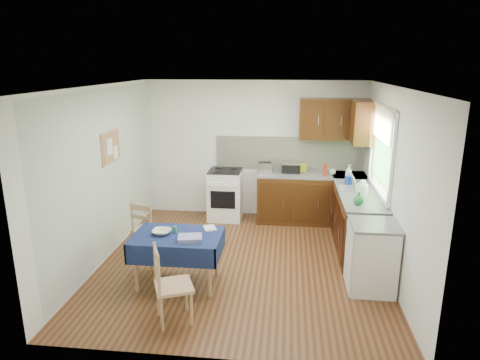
# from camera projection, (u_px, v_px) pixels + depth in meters

# --- Properties ---
(floor) EXTENTS (4.20, 4.20, 0.00)m
(floor) POSITION_uv_depth(u_px,v_px,m) (242.00, 262.00, 6.19)
(floor) COLOR #4D2414
(floor) RESTS_ON ground
(ceiling) EXTENTS (4.00, 4.20, 0.02)m
(ceiling) POSITION_uv_depth(u_px,v_px,m) (242.00, 86.00, 5.53)
(ceiling) COLOR white
(ceiling) RESTS_ON wall_back
(wall_back) EXTENTS (4.00, 0.02, 2.50)m
(wall_back) POSITION_uv_depth(u_px,v_px,m) (254.00, 149.00, 7.87)
(wall_back) COLOR white
(wall_back) RESTS_ON ground
(wall_front) EXTENTS (4.00, 0.02, 2.50)m
(wall_front) POSITION_uv_depth(u_px,v_px,m) (217.00, 240.00, 3.85)
(wall_front) COLOR white
(wall_front) RESTS_ON ground
(wall_left) EXTENTS (0.02, 4.20, 2.50)m
(wall_left) POSITION_uv_depth(u_px,v_px,m) (102.00, 175.00, 6.07)
(wall_left) COLOR silver
(wall_left) RESTS_ON ground
(wall_right) EXTENTS (0.02, 4.20, 2.50)m
(wall_right) POSITION_uv_depth(u_px,v_px,m) (392.00, 184.00, 5.64)
(wall_right) COLOR white
(wall_right) RESTS_ON ground
(base_cabinets) EXTENTS (1.90, 2.30, 0.86)m
(base_cabinets) POSITION_uv_depth(u_px,v_px,m) (331.00, 209.00, 7.13)
(base_cabinets) COLOR #321408
(base_cabinets) RESTS_ON ground
(worktop_back) EXTENTS (1.90, 0.60, 0.04)m
(worktop_back) POSITION_uv_depth(u_px,v_px,m) (312.00, 175.00, 7.57)
(worktop_back) COLOR slate
(worktop_back) RESTS_ON base_cabinets
(worktop_right) EXTENTS (0.60, 1.70, 0.04)m
(worktop_right) POSITION_uv_depth(u_px,v_px,m) (359.00, 195.00, 6.40)
(worktop_right) COLOR slate
(worktop_right) RESTS_ON base_cabinets
(worktop_corner) EXTENTS (0.60, 0.60, 0.04)m
(worktop_corner) POSITION_uv_depth(u_px,v_px,m) (349.00, 176.00, 7.50)
(worktop_corner) COLOR slate
(worktop_corner) RESTS_ON base_cabinets
(splashback) EXTENTS (2.70, 0.02, 0.60)m
(splashback) POSITION_uv_depth(u_px,v_px,m) (290.00, 153.00, 7.80)
(splashback) COLOR #F2E9CE
(splashback) RESTS_ON wall_back
(upper_cabinets) EXTENTS (1.20, 0.85, 0.70)m
(upper_cabinets) POSITION_uv_depth(u_px,v_px,m) (342.00, 120.00, 7.26)
(upper_cabinets) COLOR #321408
(upper_cabinets) RESTS_ON wall_back
(stove) EXTENTS (0.60, 0.61, 0.92)m
(stove) POSITION_uv_depth(u_px,v_px,m) (225.00, 194.00, 7.84)
(stove) COLOR white
(stove) RESTS_ON ground
(window) EXTENTS (0.04, 1.48, 1.26)m
(window) POSITION_uv_depth(u_px,v_px,m) (382.00, 144.00, 6.21)
(window) COLOR #275021
(window) RESTS_ON wall_right
(fridge) EXTENTS (0.58, 0.60, 0.89)m
(fridge) POSITION_uv_depth(u_px,v_px,m) (372.00, 257.00, 5.36)
(fridge) COLOR white
(fridge) RESTS_ON ground
(corkboard) EXTENTS (0.04, 0.62, 0.47)m
(corkboard) POSITION_uv_depth(u_px,v_px,m) (111.00, 147.00, 6.26)
(corkboard) COLOR tan
(corkboard) RESTS_ON wall_left
(dining_table) EXTENTS (1.12, 0.76, 0.68)m
(dining_table) POSITION_uv_depth(u_px,v_px,m) (177.00, 242.00, 5.47)
(dining_table) COLOR #101A40
(dining_table) RESTS_ON ground
(chair_far) EXTENTS (0.47, 0.47, 0.87)m
(chair_far) POSITION_uv_depth(u_px,v_px,m) (147.00, 227.00, 6.27)
(chair_far) COLOR tan
(chair_far) RESTS_ON ground
(chair_near) EXTENTS (0.52, 0.52, 0.90)m
(chair_near) POSITION_uv_depth(u_px,v_px,m) (169.00, 283.00, 4.67)
(chair_near) COLOR tan
(chair_near) RESTS_ON ground
(toaster) EXTENTS (0.26, 0.16, 0.20)m
(toaster) POSITION_uv_depth(u_px,v_px,m) (265.00, 167.00, 7.61)
(toaster) COLOR silver
(toaster) RESTS_ON worktop_back
(sandwich_press) EXTENTS (0.33, 0.28, 0.19)m
(sandwich_press) POSITION_uv_depth(u_px,v_px,m) (291.00, 167.00, 7.63)
(sandwich_press) COLOR black
(sandwich_press) RESTS_ON worktop_back
(sauce_bottle) EXTENTS (0.05, 0.05, 0.23)m
(sauce_bottle) POSITION_uv_depth(u_px,v_px,m) (325.00, 170.00, 7.36)
(sauce_bottle) COLOR red
(sauce_bottle) RESTS_ON worktop_back
(yellow_packet) EXTENTS (0.13, 0.11, 0.15)m
(yellow_packet) POSITION_uv_depth(u_px,v_px,m) (303.00, 168.00, 7.66)
(yellow_packet) COLOR gold
(yellow_packet) RESTS_ON worktop_back
(dish_rack) EXTENTS (0.45, 0.34, 0.21)m
(dish_rack) POSITION_uv_depth(u_px,v_px,m) (354.00, 188.00, 6.62)
(dish_rack) COLOR #97969C
(dish_rack) RESTS_ON worktop_right
(kettle) EXTENTS (0.16, 0.16, 0.27)m
(kettle) POSITION_uv_depth(u_px,v_px,m) (362.00, 190.00, 6.19)
(kettle) COLOR white
(kettle) RESTS_ON worktop_right
(cup) EXTENTS (0.14, 0.14, 0.09)m
(cup) POSITION_uv_depth(u_px,v_px,m) (332.00, 172.00, 7.47)
(cup) COLOR silver
(cup) RESTS_ON worktop_back
(soap_bottle_a) EXTENTS (0.16, 0.16, 0.29)m
(soap_bottle_a) POSITION_uv_depth(u_px,v_px,m) (349.00, 173.00, 6.99)
(soap_bottle_a) COLOR white
(soap_bottle_a) RESTS_ON worktop_right
(soap_bottle_b) EXTENTS (0.12, 0.12, 0.20)m
(soap_bottle_b) POSITION_uv_depth(u_px,v_px,m) (349.00, 179.00, 6.85)
(soap_bottle_b) COLOR #1F4AB7
(soap_bottle_b) RESTS_ON worktop_right
(soap_bottle_c) EXTENTS (0.18, 0.18, 0.18)m
(soap_bottle_c) POSITION_uv_depth(u_px,v_px,m) (359.00, 198.00, 5.88)
(soap_bottle_c) COLOR #227F3D
(soap_bottle_c) RESTS_ON worktop_right
(plate_bowl) EXTENTS (0.24, 0.24, 0.06)m
(plate_bowl) POSITION_uv_depth(u_px,v_px,m) (162.00, 232.00, 5.46)
(plate_bowl) COLOR beige
(plate_bowl) RESTS_ON dining_table
(book) EXTENTS (0.22, 0.25, 0.02)m
(book) POSITION_uv_depth(u_px,v_px,m) (204.00, 229.00, 5.62)
(book) COLOR white
(book) RESTS_ON dining_table
(spice_jar) EXTENTS (0.04, 0.04, 0.09)m
(spice_jar) POSITION_uv_depth(u_px,v_px,m) (175.00, 229.00, 5.50)
(spice_jar) COLOR green
(spice_jar) RESTS_ON dining_table
(tea_towel) EXTENTS (0.32, 0.27, 0.05)m
(tea_towel) POSITION_uv_depth(u_px,v_px,m) (190.00, 238.00, 5.27)
(tea_towel) COLOR navy
(tea_towel) RESTS_ON dining_table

